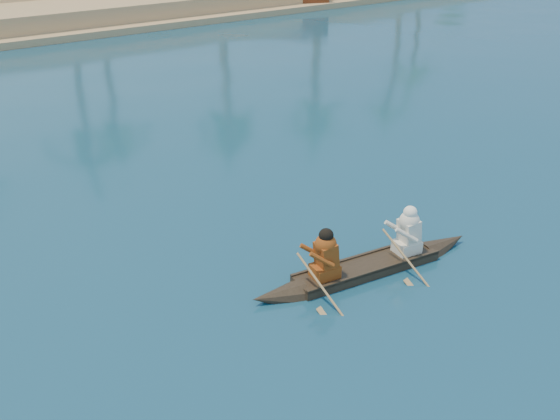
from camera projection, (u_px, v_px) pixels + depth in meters
ground at (16, 310)px, 11.24m from camera, size 160.00×160.00×0.00m
canoe at (367, 260)px, 12.27m from camera, size 5.10×1.38×1.39m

